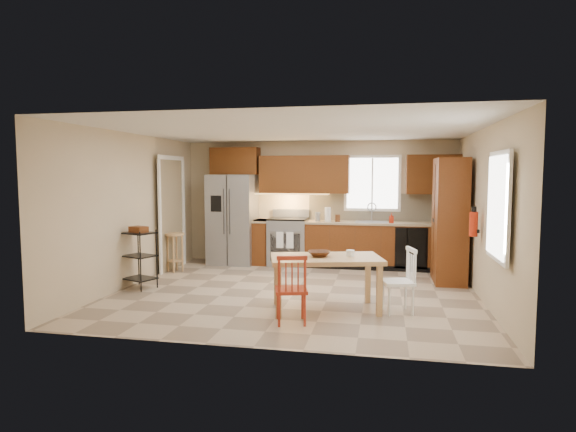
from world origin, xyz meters
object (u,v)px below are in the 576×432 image
(chair_white, at_px, (398,281))
(soap_bottle, at_px, (391,218))
(refrigerator, at_px, (233,219))
(pantry, at_px, (450,221))
(table_bowl, at_px, (319,257))
(table_jar, at_px, (350,255))
(chair_red, at_px, (291,289))
(utility_cart, at_px, (139,259))
(range_stove, at_px, (288,242))
(bar_stool, at_px, (175,252))
(dining_table, at_px, (326,284))
(fire_extinguisher, at_px, (474,224))

(chair_white, bearing_deg, soap_bottle, -13.72)
(refrigerator, height_order, pantry, pantry)
(chair_white, relative_size, table_bowl, 2.90)
(refrigerator, relative_size, table_jar, 15.56)
(chair_red, bearing_deg, refrigerator, 102.93)
(soap_bottle, relative_size, table_jar, 1.63)
(refrigerator, height_order, chair_red, refrigerator)
(table_jar, distance_m, utility_cart, 3.46)
(range_stove, distance_m, table_bowl, 3.28)
(refrigerator, relative_size, utility_cart, 1.92)
(refrigerator, height_order, utility_cart, refrigerator)
(table_jar, distance_m, bar_stool, 3.92)
(pantry, distance_m, table_bowl, 2.89)
(dining_table, bearing_deg, refrigerator, 112.20)
(refrigerator, distance_m, utility_cart, 2.55)
(range_stove, bearing_deg, table_bowl, -71.43)
(utility_cart, bearing_deg, table_bowl, 8.87)
(refrigerator, height_order, soap_bottle, refrigerator)
(refrigerator, height_order, table_jar, refrigerator)
(refrigerator, bearing_deg, chair_white, -42.74)
(dining_table, height_order, utility_cart, utility_cart)
(table_bowl, relative_size, utility_cart, 0.31)
(dining_table, distance_m, utility_cart, 3.15)
(chair_red, relative_size, utility_cart, 0.91)
(table_bowl, xyz_separation_m, bar_stool, (-2.99, 1.99, -0.36))
(range_stove, distance_m, chair_white, 3.69)
(fire_extinguisher, relative_size, dining_table, 0.25)
(table_jar, bearing_deg, soap_bottle, 78.79)
(fire_extinguisher, xyz_separation_m, chair_white, (-1.10, -1.01, -0.67))
(dining_table, bearing_deg, range_stove, 95.36)
(table_bowl, height_order, utility_cart, utility_cart)
(refrigerator, height_order, chair_white, refrigerator)
(pantry, distance_m, table_jar, 2.55)
(range_stove, xyz_separation_m, table_bowl, (1.04, -3.10, 0.26))
(fire_extinguisher, bearing_deg, dining_table, -152.62)
(bar_stool, bearing_deg, dining_table, -32.53)
(utility_cart, bearing_deg, chair_white, 12.67)
(table_bowl, xyz_separation_m, utility_cart, (-2.99, 0.65, -0.25))
(dining_table, xyz_separation_m, table_bowl, (-0.09, 0.00, 0.37))
(pantry, height_order, chair_white, pantry)
(chair_white, xyz_separation_m, table_bowl, (-1.04, -0.05, 0.29))
(table_bowl, bearing_deg, bar_stool, 146.30)
(dining_table, bearing_deg, pantry, 34.07)
(dining_table, height_order, table_jar, table_jar)
(dining_table, distance_m, table_bowl, 0.38)
(soap_bottle, relative_size, utility_cart, 0.20)
(range_stove, height_order, chair_white, range_stove)
(chair_red, relative_size, bar_stool, 1.18)
(range_stove, height_order, pantry, pantry)
(bar_stool, distance_m, utility_cart, 1.35)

